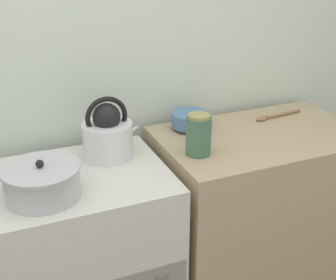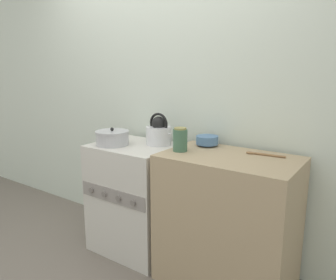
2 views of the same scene
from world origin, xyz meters
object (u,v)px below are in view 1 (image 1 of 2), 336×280
at_px(enamel_bowl, 190,120).
at_px(stove, 88,271).
at_px(cooking_pot, 42,182).
at_px(storage_jar, 198,135).
at_px(kettle, 108,134).

bearing_deg(enamel_bowl, stove, -161.07).
relative_size(cooking_pot, storage_jar, 1.60).
height_order(stove, storage_jar, storage_jar).
bearing_deg(stove, storage_jar, -7.08).
distance_m(stove, enamel_bowl, 0.78).
xyz_separation_m(kettle, enamel_bowl, (0.40, 0.07, -0.02)).
height_order(enamel_bowl, storage_jar, storage_jar).
xyz_separation_m(stove, enamel_bowl, (0.55, 0.19, 0.52)).
distance_m(kettle, enamel_bowl, 0.40).
xyz_separation_m(stove, storage_jar, (0.47, -0.06, 0.56)).
bearing_deg(stove, cooking_pot, -146.92).
height_order(cooking_pot, enamel_bowl, cooking_pot).
relative_size(enamel_bowl, storage_jar, 1.00).
distance_m(stove, kettle, 0.58).
bearing_deg(storage_jar, kettle, 150.44).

